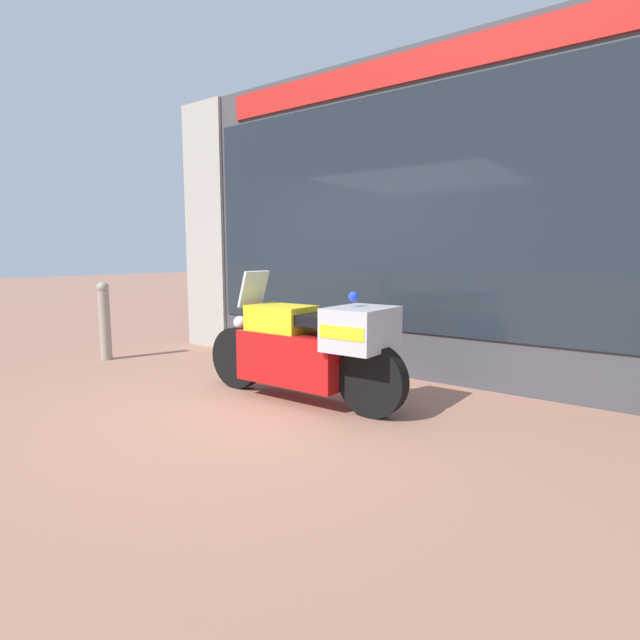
# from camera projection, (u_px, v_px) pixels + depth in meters

# --- Properties ---
(ground_plane) EXTENTS (60.00, 60.00, 0.00)m
(ground_plane) POSITION_uv_depth(u_px,v_px,m) (261.00, 405.00, 4.78)
(ground_plane) COLOR #9E6B56
(shop_building) EXTENTS (6.50, 0.55, 3.69)m
(shop_building) POSITION_uv_depth(u_px,v_px,m) (344.00, 222.00, 6.36)
(shop_building) COLOR #424247
(shop_building) RESTS_ON ground
(window_display) EXTENTS (5.23, 0.30, 2.12)m
(window_display) POSITION_uv_depth(u_px,v_px,m) (395.00, 331.00, 6.13)
(window_display) COLOR slate
(window_display) RESTS_ON ground
(paramedic_motorcycle) EXTENTS (2.33, 0.64, 1.27)m
(paramedic_motorcycle) POSITION_uv_depth(u_px,v_px,m) (308.00, 347.00, 4.80)
(paramedic_motorcycle) COLOR black
(paramedic_motorcycle) RESTS_ON ground
(street_bollard) EXTENTS (0.15, 0.15, 1.07)m
(street_bollard) POSITION_uv_depth(u_px,v_px,m) (105.00, 320.00, 6.79)
(street_bollard) COLOR gray
(street_bollard) RESTS_ON ground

